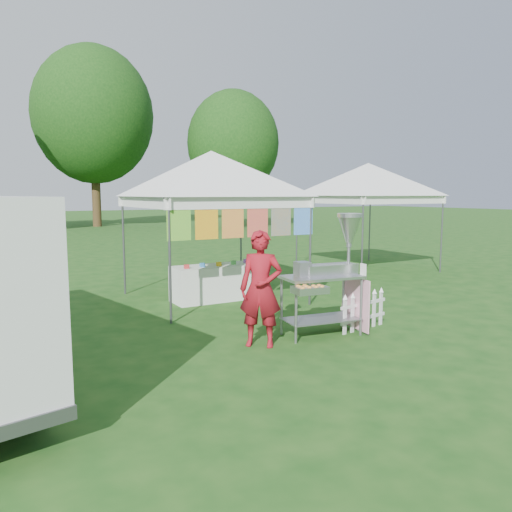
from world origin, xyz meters
TOP-DOWN VIEW (x-y plane):
  - ground at (0.00, 0.00)m, footprint 120.00×120.00m
  - canopy_main at (0.00, 3.49)m, footprint 4.24×4.24m
  - canopy_right at (5.50, 5.00)m, footprint 4.24×4.24m
  - tree_mid at (3.00, 28.00)m, footprint 7.60×7.60m
  - tree_right at (10.00, 22.00)m, footprint 5.60×5.60m
  - donut_cart at (0.53, 0.25)m, footprint 1.43×0.88m
  - vendor at (-0.74, 0.27)m, footprint 0.72×0.69m
  - picket_fence at (1.11, 0.19)m, footprint 1.07×0.21m
  - display_table at (0.04, 3.40)m, footprint 1.80×0.70m

SIDE VIEW (x-z plane):
  - ground at x=0.00m, z-range 0.00..0.00m
  - picket_fence at x=1.11m, z-range 0.01..0.57m
  - display_table at x=0.04m, z-range 0.00..0.71m
  - vendor at x=-0.74m, z-range 0.00..1.65m
  - donut_cart at x=0.53m, z-range 0.16..2.02m
  - canopy_main at x=0.00m, z-range 1.26..4.71m
  - canopy_right at x=5.50m, z-range 1.27..4.72m
  - tree_right at x=10.00m, z-range 0.97..9.39m
  - tree_mid at x=3.00m, z-range 1.38..12.90m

